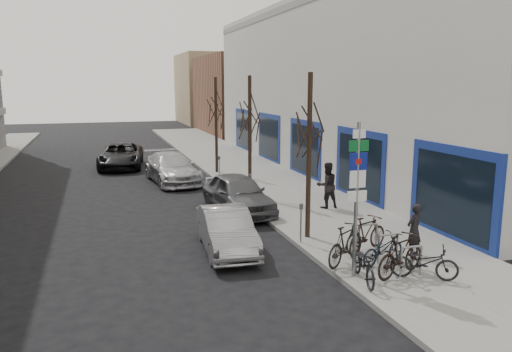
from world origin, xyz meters
TOP-DOWN VIEW (x-y plane):
  - ground at (0.00, 0.00)m, footprint 120.00×120.00m
  - sidewalk_east at (4.50, 10.00)m, footprint 5.00×70.00m
  - commercial_building at (17.00, 16.00)m, footprint 20.00×32.00m
  - brick_building_far at (13.00, 40.00)m, footprint 12.00×14.00m
  - tan_building_far at (13.50, 55.00)m, footprint 13.00×12.00m
  - highway_sign_pole at (2.40, -0.01)m, footprint 0.55×0.10m
  - bike_rack at (3.80, 0.60)m, footprint 0.66×2.26m
  - tree_near at (2.60, 3.50)m, footprint 1.80×1.80m
  - tree_mid at (2.60, 10.00)m, footprint 1.80×1.80m
  - tree_far at (2.60, 16.50)m, footprint 1.80×1.80m
  - meter_front at (2.15, 3.00)m, footprint 0.10×0.08m
  - meter_mid at (2.15, 8.50)m, footprint 0.10×0.08m
  - meter_back at (2.15, 14.00)m, footprint 0.10×0.08m
  - bike_near_left at (2.43, -0.46)m, footprint 0.90×1.81m
  - bike_near_right at (3.54, -0.40)m, footprint 2.00×1.24m
  - bike_mid_curb at (3.60, 0.53)m, footprint 1.70×0.99m
  - bike_mid_inner at (2.60, 0.85)m, footprint 1.91×1.52m
  - bike_far_curb at (4.01, -0.78)m, footprint 1.73×1.34m
  - bike_far_inner at (3.69, 1.62)m, footprint 1.91×1.18m
  - parked_car_front at (-0.20, 3.35)m, footprint 1.69×4.14m
  - parked_car_mid at (1.40, 7.74)m, footprint 2.30×4.79m
  - parked_car_back at (-0.20, 14.91)m, footprint 2.69×5.50m
  - lane_car at (-2.51, 20.63)m, footprint 3.19×5.73m
  - pedestrian_near at (4.85, 0.89)m, footprint 0.67×0.56m
  - pedestrian_far at (4.91, 6.88)m, footprint 0.71×0.50m

SIDE VIEW (x-z plane):
  - ground at x=0.00m, z-range 0.00..0.00m
  - sidewalk_east at x=4.50m, z-range 0.00..0.15m
  - bike_mid_curb at x=3.60m, z-range 0.15..1.14m
  - bike_rack at x=3.80m, z-range 0.24..1.07m
  - parked_car_front at x=-0.20m, z-range 0.00..1.33m
  - bike_far_curb at x=4.01m, z-range 0.15..1.20m
  - bike_near_left at x=2.43m, z-range 0.15..1.21m
  - bike_far_inner at x=3.69m, z-range 0.15..1.26m
  - bike_mid_inner at x=2.60m, z-range 0.15..1.31m
  - bike_near_right at x=3.54m, z-range 0.15..1.32m
  - lane_car at x=-2.51m, z-range 0.00..1.52m
  - parked_car_back at x=-0.20m, z-range 0.00..1.54m
  - parked_car_mid at x=1.40m, z-range 0.00..1.58m
  - meter_front at x=2.15m, z-range 0.28..1.55m
  - meter_mid at x=2.15m, z-range 0.28..1.55m
  - meter_back at x=2.15m, z-range 0.28..1.55m
  - pedestrian_near at x=4.85m, z-range 0.15..1.71m
  - pedestrian_far at x=4.91m, z-range 0.15..2.05m
  - highway_sign_pole at x=2.40m, z-range 0.36..4.56m
  - brick_building_far at x=13.00m, z-range 0.00..8.00m
  - tree_near at x=2.60m, z-range 1.35..6.85m
  - tree_mid at x=2.60m, z-range 1.35..6.85m
  - tree_far at x=2.60m, z-range 1.35..6.85m
  - tan_building_far at x=13.50m, z-range 0.00..9.00m
  - commercial_building at x=17.00m, z-range 0.00..10.00m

